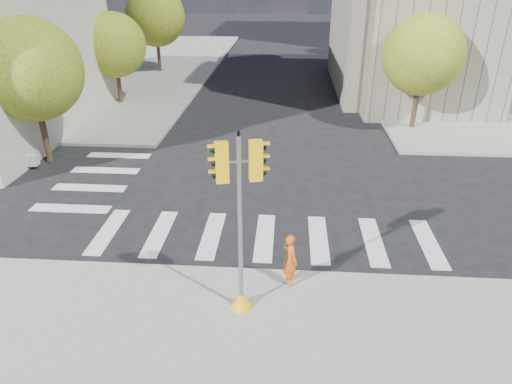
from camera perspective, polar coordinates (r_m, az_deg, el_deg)
ground at (r=17.13m, az=1.79°, el=-2.15°), size 160.00×160.00×0.00m
sidewalk_far_left at (r=46.62m, az=-22.89°, el=14.33°), size 28.00×40.00×0.15m
tree_lw_near at (r=22.38m, az=-26.34°, el=13.50°), size 4.40×4.40×6.41m
tree_lw_mid at (r=31.39m, az=-17.35°, el=17.13°), size 4.00×4.00×5.77m
tree_lw_far at (r=40.75m, az=-12.47°, el=20.63°), size 4.80×4.80×6.95m
tree_re_near at (r=26.33m, az=20.15°, el=15.81°), size 4.20×4.20×6.16m
tree_re_mid at (r=37.90m, az=15.56°, el=19.65°), size 4.60×4.60×6.66m
tree_re_far at (r=49.74m, az=12.96°, el=20.73°), size 4.00×4.00×5.88m
lamp_near at (r=30.22m, az=19.34°, el=18.12°), size 0.35×0.18×8.11m
lamp_far at (r=43.85m, az=14.85°, el=20.81°), size 0.35×0.18×8.11m
traffic_signal at (r=11.13m, az=-1.97°, el=-6.03°), size 1.08×0.56×4.83m
photographer at (r=12.71m, az=4.27°, el=-8.38°), size 0.62×0.69×1.58m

